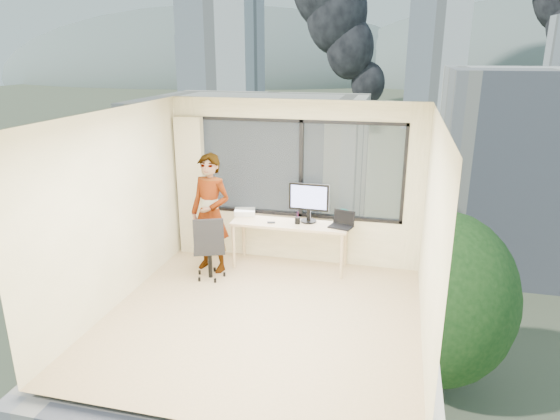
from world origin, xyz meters
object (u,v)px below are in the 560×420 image
(person, at_px, (211,213))
(game_console, at_px, (245,212))
(desk, at_px, (290,244))
(monitor, at_px, (309,203))
(laptop, at_px, (341,220))
(handbag, at_px, (343,216))
(chair, at_px, (209,246))

(person, height_order, game_console, person)
(desk, xyz_separation_m, monitor, (0.28, 0.08, 0.69))
(person, bearing_deg, desk, 31.56)
(game_console, distance_m, laptop, 1.62)
(person, xyz_separation_m, game_console, (0.36, 0.58, -0.13))
(monitor, bearing_deg, desk, -162.48)
(handbag, bearing_deg, person, -163.18)
(person, distance_m, laptop, 1.99)
(desk, xyz_separation_m, game_console, (-0.80, 0.20, 0.41))
(desk, height_order, laptop, laptop)
(chair, relative_size, handbag, 3.53)
(desk, relative_size, person, 0.98)
(monitor, distance_m, laptop, 0.58)
(desk, distance_m, laptop, 0.94)
(monitor, xyz_separation_m, game_console, (-1.08, 0.12, -0.27))
(chair, distance_m, laptop, 2.01)
(handbag, bearing_deg, laptop, -88.99)
(desk, bearing_deg, handbag, 11.97)
(desk, height_order, game_console, game_console)
(monitor, xyz_separation_m, handbag, (0.52, 0.09, -0.20))
(chair, bearing_deg, monitor, 7.28)
(person, distance_m, game_console, 0.70)
(desk, bearing_deg, chair, -147.78)
(person, bearing_deg, handbag, 29.00)
(monitor, bearing_deg, handbag, 12.66)
(laptop, bearing_deg, chair, -146.14)
(person, height_order, laptop, person)
(game_console, bearing_deg, person, -136.13)
(handbag, bearing_deg, game_console, 179.96)
(chair, distance_m, game_console, 0.97)
(chair, height_order, game_console, chair)
(chair, bearing_deg, game_console, 50.31)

